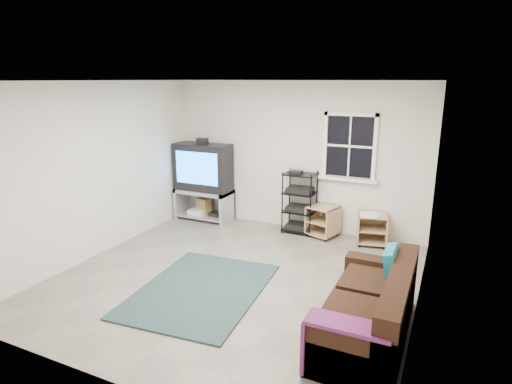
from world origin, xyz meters
The scene contains 8 objects.
room centered at (0.95, 2.27, 1.48)m, with size 4.60×4.62×4.60m.
tv_unit centered at (-1.72, 2.01, 0.86)m, with size 1.07×0.53×1.57m.
av_rack centered at (0.18, 2.08, 0.47)m, with size 0.55×0.40×1.09m.
side_table_left centered at (0.62, 2.09, 0.28)m, with size 0.57×0.57×0.53m.
side_table_right centered at (1.43, 2.07, 0.30)m, with size 0.55×0.55×0.53m.
sofa centered at (1.90, -0.63, 0.29)m, with size 0.81×1.82×0.83m.
shag_rug centered at (-0.23, -0.51, 0.01)m, with size 1.48×2.03×0.02m, color black.
paper_bag centered at (-1.78, 2.07, 0.19)m, with size 0.27×0.17×0.39m, color #A17F48.
Camera 1 is at (2.50, -4.70, 2.62)m, focal length 30.00 mm.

